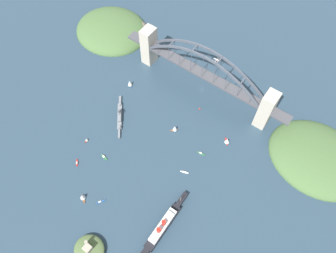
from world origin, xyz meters
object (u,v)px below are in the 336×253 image
(small_boat_8, at_px, (130,83))
(channel_marker_buoy, at_px, (200,108))
(small_boat_4, at_px, (86,140))
(harbor_arch_bridge, at_px, (204,75))
(ocean_liner, at_px, (163,227))
(small_boat_2, at_px, (201,153))
(seaplane_taxiing_near_bridge, at_px, (217,60))
(small_boat_9, at_px, (175,128))
(small_boat_7, at_px, (185,172))
(small_boat_3, at_px, (77,163))
(small_boat_0, at_px, (100,202))
(small_boat_5, at_px, (82,197))
(fort_island_mid_harbor, at_px, (89,250))
(small_boat_1, at_px, (104,157))
(small_boat_6, at_px, (227,141))
(naval_cruiser, at_px, (120,116))

(small_boat_8, relative_size, channel_marker_buoy, 4.22)
(small_boat_4, bearing_deg, harbor_arch_bridge, -115.60)
(ocean_liner, xyz_separation_m, small_boat_2, (15.45, -100.99, -4.65))
(ocean_liner, distance_m, seaplane_taxiing_near_bridge, 254.89)
(harbor_arch_bridge, height_order, small_boat_9, harbor_arch_bridge)
(small_boat_8, bearing_deg, ocean_liner, 139.47)
(small_boat_7, bearing_deg, small_boat_3, 30.66)
(small_boat_4, bearing_deg, small_boat_9, -136.22)
(small_boat_0, distance_m, small_boat_5, 21.29)
(fort_island_mid_harbor, xyz_separation_m, small_boat_3, (82.44, -65.63, -4.27))
(seaplane_taxiing_near_bridge, bearing_deg, small_boat_1, 81.99)
(small_boat_6, xyz_separation_m, small_boat_8, (156.24, 1.75, 0.80))
(harbor_arch_bridge, relative_size, small_boat_6, 25.01)
(small_boat_6, relative_size, small_boat_8, 0.85)
(small_boat_5, bearing_deg, small_boat_8, -69.31)
(ocean_liner, bearing_deg, small_boat_8, -40.53)
(small_boat_1, distance_m, small_boat_9, 95.75)
(channel_marker_buoy, bearing_deg, small_boat_3, 63.24)
(fort_island_mid_harbor, bearing_deg, ocean_liner, -127.10)
(small_boat_7, bearing_deg, small_boat_5, 51.20)
(seaplane_taxiing_near_bridge, height_order, small_boat_1, seaplane_taxiing_near_bridge)
(small_boat_5, distance_m, channel_marker_buoy, 187.07)
(small_boat_7, distance_m, small_boat_8, 150.15)
(small_boat_7, distance_m, small_boat_9, 59.65)
(naval_cruiser, xyz_separation_m, small_boat_3, (-0.89, 81.74, -1.90))
(naval_cruiser, height_order, small_boat_4, naval_cruiser)
(small_boat_3, distance_m, channel_marker_buoy, 173.07)
(fort_island_mid_harbor, relative_size, small_boat_3, 4.35)
(naval_cruiser, distance_m, small_boat_1, 60.88)
(small_boat_0, relative_size, small_boat_7, 0.98)
(naval_cruiser, relative_size, small_boat_1, 4.67)
(harbor_arch_bridge, height_order, small_boat_6, harbor_arch_bridge)
(fort_island_mid_harbor, height_order, small_boat_9, fort_island_mid_harbor)
(harbor_arch_bridge, bearing_deg, small_boat_1, 75.64)
(seaplane_taxiing_near_bridge, bearing_deg, fort_island_mid_harbor, 95.67)
(ocean_liner, height_order, small_boat_7, ocean_liner)
(small_boat_2, distance_m, channel_marker_buoy, 66.60)
(small_boat_0, xyz_separation_m, small_boat_4, (67.50, -49.45, 1.98))
(fort_island_mid_harbor, bearing_deg, harbor_arch_bridge, -85.38)
(small_boat_5, xyz_separation_m, small_boat_8, (59.74, -158.15, 0.28))
(small_boat_1, bearing_deg, small_boat_3, 49.34)
(small_boat_0, bearing_deg, small_boat_3, -19.34)
(small_boat_4, bearing_deg, small_boat_5, 129.96)
(small_boat_0, relative_size, small_boat_1, 0.88)
(channel_marker_buoy, bearing_deg, small_boat_2, 124.43)
(ocean_liner, height_order, small_boat_1, ocean_liner)
(small_boat_6, bearing_deg, small_boat_9, 20.84)
(small_boat_3, xyz_separation_m, small_boat_5, (-36.84, 27.93, 4.29))
(channel_marker_buoy, bearing_deg, small_boat_8, 13.56)
(small_boat_1, height_order, small_boat_6, small_boat_6)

